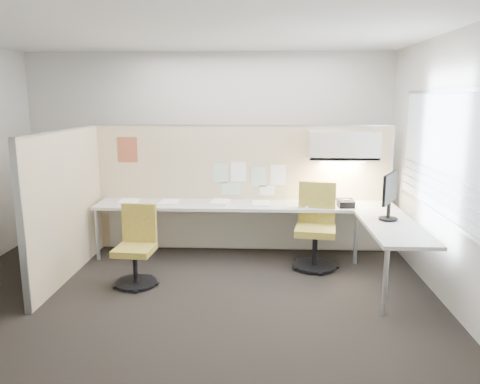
{
  "coord_description": "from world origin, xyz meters",
  "views": [
    {
      "loc": [
        0.82,
        -4.85,
        2.13
      ],
      "look_at": [
        0.56,
        0.8,
        0.99
      ],
      "focal_mm": 35.0,
      "sensor_mm": 36.0,
      "label": 1
    }
  ],
  "objects_px": {
    "monitor": "(390,193)",
    "phone": "(345,203)",
    "desk": "(269,216)",
    "chair_left": "(136,248)",
    "chair_right": "(316,229)"
  },
  "relations": [
    {
      "from": "monitor",
      "to": "phone",
      "type": "xyz_separation_m",
      "value": [
        -0.39,
        0.64,
        -0.27
      ]
    },
    {
      "from": "monitor",
      "to": "phone",
      "type": "bearing_deg",
      "value": 59.89
    },
    {
      "from": "desk",
      "to": "phone",
      "type": "xyz_separation_m",
      "value": [
        0.98,
        0.02,
        0.18
      ]
    },
    {
      "from": "monitor",
      "to": "chair_left",
      "type": "bearing_deg",
      "value": 123.64
    },
    {
      "from": "chair_right",
      "to": "monitor",
      "type": "xyz_separation_m",
      "value": [
        0.78,
        -0.43,
        0.56
      ]
    },
    {
      "from": "phone",
      "to": "chair_right",
      "type": "bearing_deg",
      "value": -158.06
    },
    {
      "from": "chair_left",
      "to": "phone",
      "type": "relative_size",
      "value": 4.0
    },
    {
      "from": "monitor",
      "to": "phone",
      "type": "height_order",
      "value": "monitor"
    },
    {
      "from": "desk",
      "to": "monitor",
      "type": "distance_m",
      "value": 1.57
    },
    {
      "from": "chair_right",
      "to": "phone",
      "type": "bearing_deg",
      "value": 37.38
    },
    {
      "from": "desk",
      "to": "chair_right",
      "type": "bearing_deg",
      "value": -18.68
    },
    {
      "from": "chair_right",
      "to": "monitor",
      "type": "bearing_deg",
      "value": -19.42
    },
    {
      "from": "monitor",
      "to": "desk",
      "type": "bearing_deg",
      "value": 94.31
    },
    {
      "from": "chair_left",
      "to": "phone",
      "type": "bearing_deg",
      "value": 23.52
    },
    {
      "from": "chair_right",
      "to": "phone",
      "type": "relative_size",
      "value": 4.65
    }
  ]
}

